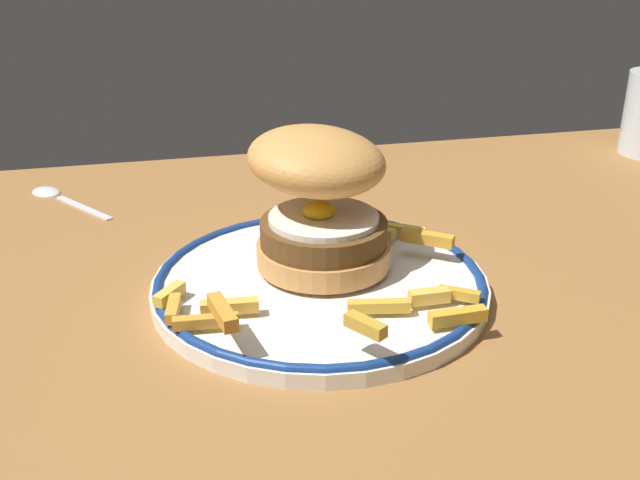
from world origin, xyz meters
The scene contains 5 objects.
ground_plane centered at (0.00, 0.00, -2.00)cm, with size 146.93×83.32×4.00cm, color olive.
dinner_plate centered at (4.66, 4.84, 0.84)cm, with size 26.44×26.44×1.60cm.
burger centered at (5.32, 7.83, 7.09)cm, with size 15.38×15.23×11.10cm.
fries_pile centered at (5.25, 2.81, 2.40)cm, with size 24.47×27.03×2.88cm.
spoon centered at (-17.84, 31.96, 0.36)cm, with size 9.20×11.76×0.90cm.
Camera 1 is at (-7.16, -47.15, 28.70)cm, focal length 42.77 mm.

